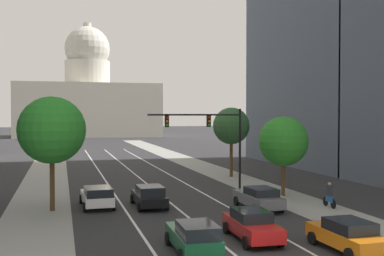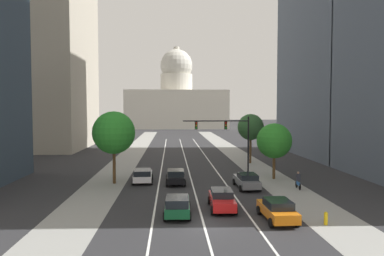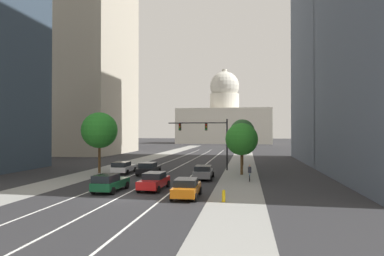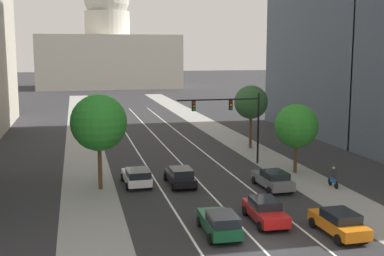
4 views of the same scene
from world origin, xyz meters
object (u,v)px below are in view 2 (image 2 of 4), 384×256
object	(u,v)px
fire_hydrant	(326,218)
street_tree_near_left	(114,133)
street_tree_near_right	(251,127)
car_red	(222,199)
traffic_signal_mast	(228,132)
car_white	(143,175)
cyclist	(298,180)
street_tree_far_right	(274,141)
car_green	(177,205)
car_black	(176,176)
capitol_building	(177,102)
car_orange	(277,209)
car_gray	(247,180)

from	to	relation	value
fire_hydrant	street_tree_near_left	world-z (taller)	street_tree_near_left
street_tree_near_right	car_red	bearing A→B (deg)	-107.40
traffic_signal_mast	street_tree_near_right	distance (m)	8.81
car_white	traffic_signal_mast	xyz separation A→B (m)	(9.98, 5.52, 4.16)
cyclist	street_tree_far_right	bearing A→B (deg)	11.62
street_tree_near_right	traffic_signal_mast	bearing A→B (deg)	-120.52
traffic_signal_mast	car_white	bearing A→B (deg)	-151.05
car_green	car_red	size ratio (longest dim) A/B	0.97
car_black	cyclist	world-z (taller)	cyclist
car_white	car_red	size ratio (longest dim) A/B	1.00
car_green	capitol_building	bearing A→B (deg)	0.76
traffic_signal_mast	car_orange	bearing A→B (deg)	-88.57
car_black	car_red	world-z (taller)	car_red
car_gray	cyclist	distance (m)	4.99
car_black	street_tree_near_left	world-z (taller)	street_tree_near_left
capitol_building	cyclist	xyz separation A→B (m)	(10.19, -116.75, -9.78)
street_tree_far_right	street_tree_near_left	bearing A→B (deg)	-174.94
car_orange	car_red	bearing A→B (deg)	46.60
car_orange	car_red	size ratio (longest dim) A/B	0.97
car_black	car_white	distance (m)	3.55
car_black	car_red	bearing A→B (deg)	-161.10
car_black	car_orange	xyz separation A→B (m)	(6.98, -13.17, 0.01)
car_green	cyclist	world-z (taller)	cyclist
capitol_building	street_tree_far_right	distance (m)	111.99
capitol_building	street_tree_far_right	world-z (taller)	capitol_building
car_black	street_tree_near_left	xyz separation A→B (m)	(-6.44, 0.39, 4.58)
car_white	traffic_signal_mast	distance (m)	12.14
car_red	street_tree_near_left	bearing A→B (deg)	45.48
street_tree_near_left	street_tree_far_right	bearing A→B (deg)	5.06
car_white	fire_hydrant	size ratio (longest dim) A/B	5.12
car_green	street_tree_near_right	size ratio (longest dim) A/B	0.64
street_tree_near_left	street_tree_near_right	bearing A→B (deg)	37.66
fire_hydrant	cyclist	bearing A→B (deg)	79.79
fire_hydrant	street_tree_far_right	bearing A→B (deg)	86.25
street_tree_near_left	car_gray	bearing A→B (deg)	-13.00
street_tree_far_right	street_tree_near_right	distance (m)	11.93
car_green	fire_hydrant	size ratio (longest dim) A/B	4.97
capitol_building	car_red	distance (m)	123.80
car_green	cyclist	size ratio (longest dim) A/B	2.63
car_black	car_green	world-z (taller)	car_green
car_orange	fire_hydrant	xyz separation A→B (m)	(2.98, -1.16, -0.32)
fire_hydrant	car_gray	bearing A→B (deg)	104.39
car_gray	car_orange	world-z (taller)	car_gray
car_orange	cyclist	world-z (taller)	cyclist
street_tree_near_left	car_green	bearing A→B (deg)	-61.91
car_orange	car_black	bearing A→B (deg)	26.42
car_orange	street_tree_near_left	world-z (taller)	street_tree_near_left
car_orange	street_tree_near_right	size ratio (longest dim) A/B	0.63
fire_hydrant	street_tree_far_right	xyz separation A→B (m)	(1.07, 16.26, 3.80)
car_green	traffic_signal_mast	xyz separation A→B (m)	(6.51, 17.89, 4.14)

